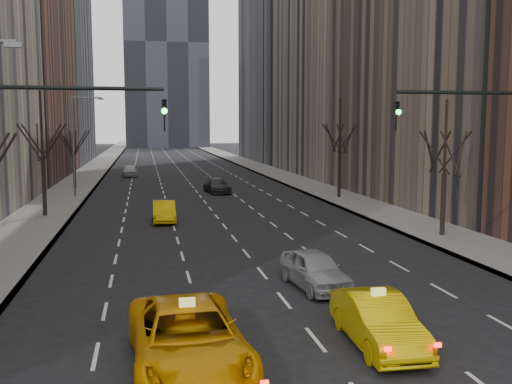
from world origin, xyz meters
TOP-DOWN VIEW (x-y plane):
  - sidewalk_left at (-12.25, 70.00)m, footprint 4.50×320.00m
  - sidewalk_right at (12.25, 70.00)m, footprint 4.50×320.00m
  - bld_right_deep at (21.50, 95.00)m, footprint 14.00×30.00m
  - tree_lw_c at (-12.00, 34.00)m, footprint 3.36×3.50m
  - tree_lw_d at (-12.00, 52.00)m, footprint 3.36×3.50m
  - tree_rw_b at (12.00, 22.00)m, footprint 3.36×3.50m
  - tree_rw_c at (12.00, 40.00)m, footprint 3.36×3.50m
  - traffic_mast_left at (-9.11, 12.00)m, footprint 6.69×0.39m
  - traffic_mast_right at (9.11, 12.00)m, footprint 6.69×0.39m
  - streetlight_far at (-10.84, 45.00)m, footprint 2.83×0.22m
  - taxi_suv at (-3.99, 6.51)m, footprint 3.29×6.54m
  - taxi_sedan at (1.67, 7.22)m, footprint 1.75×4.67m
  - silver_sedan_ahead at (1.63, 13.41)m, footprint 2.24×4.58m
  - far_taxi at (-3.77, 30.59)m, footprint 1.53×4.27m
  - far_suv_grey at (1.86, 46.54)m, footprint 2.53×5.02m
  - far_car_white at (-6.88, 66.33)m, footprint 2.02×4.51m

SIDE VIEW (x-z plane):
  - sidewalk_left at x=-12.25m, z-range 0.00..0.15m
  - sidewalk_right at x=12.25m, z-range 0.00..0.15m
  - far_suv_grey at x=1.86m, z-range 0.00..1.40m
  - far_taxi at x=-3.77m, z-range 0.00..1.40m
  - far_car_white at x=-6.88m, z-range 0.00..1.50m
  - silver_sedan_ahead at x=1.63m, z-range 0.00..1.51m
  - taxi_sedan at x=1.67m, z-range 0.00..1.52m
  - taxi_suv at x=-3.99m, z-range 0.00..1.78m
  - tree_lw_d at x=-12.00m, z-range -0.12..7.24m
  - tree_rw_b at x=12.00m, z-range -0.19..7.63m
  - tree_lw_c at x=-12.00m, z-range -0.33..8.41m
  - tree_rw_c at x=12.00m, z-range -0.33..8.41m
  - traffic_mast_left at x=-9.11m, z-range 1.49..9.49m
  - traffic_mast_right at x=9.11m, z-range 1.49..9.49m
  - streetlight_far at x=-10.84m, z-range 1.12..10.12m
  - bld_right_deep at x=21.50m, z-range 0.00..58.00m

